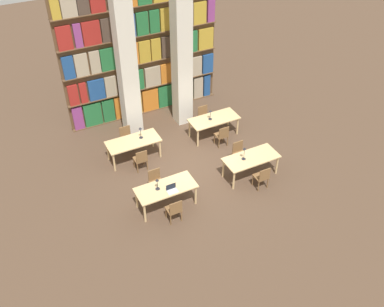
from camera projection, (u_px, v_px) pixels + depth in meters
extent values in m
plane|color=#4C3828|center=(190.00, 167.00, 15.01)|extent=(40.00, 40.00, 0.00)
cube|color=brown|center=(142.00, 49.00, 16.15)|extent=(6.24, 0.06, 5.50)
cube|color=brown|center=(146.00, 110.00, 17.85)|extent=(6.24, 0.35, 0.03)
cube|color=#84387A|center=(78.00, 118.00, 16.51)|extent=(0.38, 0.20, 0.97)
cube|color=#236B38|center=(93.00, 114.00, 16.72)|extent=(0.69, 0.20, 0.97)
cube|color=#236B38|center=(108.00, 110.00, 16.94)|extent=(0.47, 0.20, 0.97)
cube|color=orange|center=(120.00, 107.00, 17.13)|extent=(0.49, 0.20, 0.97)
cube|color=#B7932D|center=(134.00, 103.00, 17.34)|extent=(0.57, 0.20, 0.97)
cube|color=orange|center=(150.00, 99.00, 17.58)|extent=(0.68, 0.20, 0.97)
cube|color=#236B38|center=(165.00, 95.00, 17.82)|extent=(0.66, 0.20, 0.97)
cube|color=orange|center=(177.00, 93.00, 18.01)|extent=(0.33, 0.20, 0.97)
cube|color=#236B38|center=(186.00, 90.00, 18.17)|extent=(0.51, 0.20, 0.97)
cube|color=tan|center=(198.00, 87.00, 18.36)|extent=(0.43, 0.20, 0.97)
cube|color=navy|center=(206.00, 85.00, 18.51)|extent=(0.29, 0.20, 0.97)
cube|color=brown|center=(145.00, 87.00, 17.17)|extent=(6.24, 0.35, 0.03)
cube|color=maroon|center=(73.00, 95.00, 15.87)|extent=(0.37, 0.20, 0.83)
cube|color=maroon|center=(83.00, 92.00, 16.00)|extent=(0.26, 0.20, 0.83)
cube|color=navy|center=(96.00, 89.00, 16.18)|extent=(0.62, 0.20, 0.83)
cube|color=tan|center=(110.00, 86.00, 16.38)|extent=(0.45, 0.20, 0.83)
cube|color=#B7932D|center=(121.00, 83.00, 16.53)|extent=(0.27, 0.20, 0.83)
cube|color=#47382D|center=(129.00, 82.00, 16.65)|extent=(0.26, 0.20, 0.83)
cube|color=#236B38|center=(138.00, 79.00, 16.78)|extent=(0.43, 0.20, 0.83)
cube|color=tan|center=(152.00, 76.00, 17.00)|extent=(0.65, 0.20, 0.83)
cube|color=orange|center=(167.00, 73.00, 17.22)|extent=(0.56, 0.20, 0.83)
cube|color=maroon|center=(181.00, 69.00, 17.45)|extent=(0.67, 0.20, 0.83)
cube|color=tan|center=(196.00, 66.00, 17.68)|extent=(0.50, 0.20, 0.83)
cube|color=navy|center=(207.00, 63.00, 17.88)|extent=(0.47, 0.20, 0.83)
cube|color=brown|center=(143.00, 62.00, 16.48)|extent=(6.24, 0.35, 0.03)
cube|color=navy|center=(68.00, 67.00, 15.18)|extent=(0.40, 0.20, 0.86)
cube|color=tan|center=(81.00, 65.00, 15.35)|extent=(0.47, 0.20, 0.86)
cube|color=tan|center=(95.00, 62.00, 15.52)|extent=(0.37, 0.20, 0.86)
cube|color=#236B38|center=(107.00, 59.00, 15.69)|extent=(0.55, 0.20, 0.86)
cube|color=tan|center=(119.00, 56.00, 15.86)|extent=(0.31, 0.20, 0.86)
cube|color=orange|center=(132.00, 54.00, 16.03)|extent=(0.50, 0.20, 0.86)
cube|color=#B7932D|center=(144.00, 51.00, 16.21)|extent=(0.45, 0.20, 0.86)
cube|color=#B7932D|center=(155.00, 49.00, 16.37)|extent=(0.38, 0.20, 0.86)
cube|color=#47382D|center=(168.00, 46.00, 16.56)|extent=(0.61, 0.20, 0.86)
cube|color=orange|center=(183.00, 43.00, 16.79)|extent=(0.56, 0.20, 0.86)
cube|color=#236B38|center=(194.00, 41.00, 16.95)|extent=(0.25, 0.20, 0.86)
cube|color=#B7932D|center=(205.00, 38.00, 17.14)|extent=(0.64, 0.20, 0.86)
cube|color=brown|center=(140.00, 35.00, 15.79)|extent=(6.24, 0.35, 0.03)
cube|color=maroon|center=(64.00, 38.00, 14.52)|extent=(0.51, 0.20, 0.85)
cube|color=#84387A|center=(77.00, 35.00, 14.68)|extent=(0.26, 0.20, 0.85)
cube|color=maroon|center=(91.00, 33.00, 14.85)|extent=(0.63, 0.20, 0.85)
cube|color=#47382D|center=(110.00, 29.00, 15.09)|extent=(0.63, 0.20, 0.85)
cube|color=navy|center=(127.00, 26.00, 15.33)|extent=(0.55, 0.20, 0.85)
cube|color=#236B38|center=(142.00, 23.00, 15.52)|extent=(0.45, 0.20, 0.85)
cube|color=#236B38|center=(154.00, 21.00, 15.69)|extent=(0.39, 0.20, 0.85)
cube|color=#B7932D|center=(168.00, 18.00, 15.89)|extent=(0.65, 0.20, 0.85)
cube|color=tan|center=(184.00, 15.00, 16.13)|extent=(0.66, 0.20, 0.85)
cube|color=#B7932D|center=(199.00, 13.00, 16.35)|extent=(0.54, 0.20, 0.85)
cube|color=#84387A|center=(210.00, 11.00, 16.53)|extent=(0.30, 0.20, 0.85)
cube|color=brown|center=(138.00, 5.00, 15.11)|extent=(6.24, 0.35, 0.03)
cube|color=#B7932D|center=(54.00, 6.00, 13.79)|extent=(0.30, 0.20, 0.87)
cube|color=tan|center=(68.00, 4.00, 13.94)|extent=(0.52, 0.20, 0.87)
cube|color=#47382D|center=(82.00, 1.00, 14.11)|extent=(0.39, 0.20, 0.87)
cube|color=beige|center=(126.00, 63.00, 14.71)|extent=(0.61, 0.61, 6.00)
cube|color=beige|center=(182.00, 51.00, 15.46)|extent=(0.61, 0.61, 6.00)
cube|color=tan|center=(166.00, 188.00, 13.08)|extent=(1.87, 0.84, 0.04)
cylinder|color=tan|center=(145.00, 213.00, 12.78)|extent=(0.07, 0.07, 0.73)
cylinder|color=tan|center=(196.00, 195.00, 13.38)|extent=(0.07, 0.07, 0.73)
cylinder|color=tan|center=(137.00, 199.00, 13.25)|extent=(0.07, 0.07, 0.73)
cylinder|color=tan|center=(186.00, 182.00, 13.86)|extent=(0.07, 0.07, 0.73)
cylinder|color=brown|center=(166.00, 213.00, 13.01)|extent=(0.04, 0.04, 0.41)
cylinder|color=brown|center=(177.00, 209.00, 13.13)|extent=(0.04, 0.04, 0.41)
cylinder|color=brown|center=(171.00, 220.00, 12.77)|extent=(0.04, 0.04, 0.41)
cylinder|color=brown|center=(182.00, 216.00, 12.90)|extent=(0.04, 0.04, 0.41)
cube|color=brown|center=(174.00, 209.00, 12.81)|extent=(0.42, 0.40, 0.04)
cube|color=brown|center=(176.00, 208.00, 12.54)|extent=(0.40, 0.03, 0.42)
cylinder|color=brown|center=(164.00, 190.00, 13.79)|extent=(0.04, 0.04, 0.41)
cylinder|color=brown|center=(154.00, 193.00, 13.66)|extent=(0.04, 0.04, 0.41)
cylinder|color=brown|center=(160.00, 184.00, 14.03)|extent=(0.04, 0.04, 0.41)
cylinder|color=brown|center=(150.00, 187.00, 13.90)|extent=(0.04, 0.04, 0.41)
cube|color=brown|center=(157.00, 183.00, 13.70)|extent=(0.42, 0.40, 0.04)
cube|color=brown|center=(154.00, 174.00, 13.69)|extent=(0.40, 0.03, 0.42)
cylinder|color=#232328|center=(158.00, 189.00, 13.00)|extent=(0.14, 0.14, 0.01)
cylinder|color=#232328|center=(157.00, 185.00, 12.90)|extent=(0.02, 0.02, 0.32)
cone|color=#232328|center=(157.00, 180.00, 12.77)|extent=(0.11, 0.11, 0.07)
cube|color=silver|center=(173.00, 191.00, 12.92)|extent=(0.32, 0.22, 0.01)
cube|color=black|center=(171.00, 187.00, 12.93)|extent=(0.32, 0.01, 0.20)
cube|color=tan|center=(251.00, 158.00, 14.21)|extent=(1.87, 0.84, 0.04)
cylinder|color=tan|center=(234.00, 180.00, 13.91)|extent=(0.07, 0.07, 0.73)
cylinder|color=tan|center=(277.00, 165.00, 14.52)|extent=(0.07, 0.07, 0.73)
cylinder|color=tan|center=(223.00, 168.00, 14.39)|extent=(0.07, 0.07, 0.73)
cylinder|color=tan|center=(265.00, 154.00, 14.99)|extent=(0.07, 0.07, 0.73)
cylinder|color=brown|center=(253.00, 180.00, 14.16)|extent=(0.04, 0.04, 0.41)
cylinder|color=brown|center=(262.00, 177.00, 14.28)|extent=(0.04, 0.04, 0.41)
cylinder|color=brown|center=(258.00, 186.00, 13.92)|extent=(0.04, 0.04, 0.41)
cylinder|color=brown|center=(268.00, 183.00, 14.05)|extent=(0.04, 0.04, 0.41)
cube|color=brown|center=(261.00, 176.00, 13.96)|extent=(0.42, 0.40, 0.04)
cube|color=brown|center=(265.00, 175.00, 13.69)|extent=(0.40, 0.03, 0.42)
cylinder|color=brown|center=(247.00, 161.00, 14.94)|extent=(0.04, 0.04, 0.41)
cylinder|color=brown|center=(238.00, 164.00, 14.81)|extent=(0.04, 0.04, 0.41)
cylinder|color=brown|center=(241.00, 156.00, 15.18)|extent=(0.04, 0.04, 0.41)
cylinder|color=brown|center=(233.00, 158.00, 15.05)|extent=(0.04, 0.04, 0.41)
cube|color=brown|center=(240.00, 155.00, 14.85)|extent=(0.42, 0.40, 0.04)
cube|color=brown|center=(238.00, 147.00, 14.84)|extent=(0.40, 0.03, 0.42)
cylinder|color=#232328|center=(244.00, 159.00, 14.12)|extent=(0.14, 0.14, 0.01)
cylinder|color=#232328|center=(244.00, 154.00, 13.99)|extent=(0.02, 0.02, 0.40)
cone|color=#232328|center=(245.00, 148.00, 13.85)|extent=(0.11, 0.11, 0.07)
cube|color=tan|center=(133.00, 141.00, 14.93)|extent=(1.87, 0.84, 0.04)
cylinder|color=tan|center=(114.00, 162.00, 14.63)|extent=(0.07, 0.07, 0.73)
cylinder|color=tan|center=(160.00, 149.00, 15.23)|extent=(0.07, 0.07, 0.73)
cylinder|color=tan|center=(108.00, 151.00, 15.10)|extent=(0.07, 0.07, 0.73)
cylinder|color=tan|center=(153.00, 138.00, 15.71)|extent=(0.07, 0.07, 0.73)
cylinder|color=brown|center=(134.00, 163.00, 14.87)|extent=(0.04, 0.04, 0.41)
cylinder|color=brown|center=(144.00, 160.00, 15.00)|extent=(0.04, 0.04, 0.41)
cylinder|color=brown|center=(138.00, 168.00, 14.63)|extent=(0.04, 0.04, 0.41)
cylinder|color=brown|center=(147.00, 165.00, 14.76)|extent=(0.04, 0.04, 0.41)
cube|color=brown|center=(140.00, 159.00, 14.67)|extent=(0.42, 0.40, 0.04)
cube|color=brown|center=(142.00, 157.00, 14.40)|extent=(0.40, 0.03, 0.42)
cylinder|color=brown|center=(134.00, 145.00, 15.65)|extent=(0.04, 0.04, 0.41)
cylinder|color=brown|center=(125.00, 148.00, 15.53)|extent=(0.04, 0.04, 0.41)
cylinder|color=brown|center=(131.00, 140.00, 15.89)|extent=(0.04, 0.04, 0.41)
cylinder|color=brown|center=(122.00, 143.00, 15.76)|extent=(0.04, 0.04, 0.41)
cube|color=brown|center=(127.00, 139.00, 15.57)|extent=(0.42, 0.40, 0.04)
cube|color=brown|center=(125.00, 131.00, 15.55)|extent=(0.40, 0.03, 0.42)
cylinder|color=#232328|center=(141.00, 138.00, 15.06)|extent=(0.14, 0.14, 0.01)
cylinder|color=#232328|center=(141.00, 133.00, 14.94)|extent=(0.02, 0.02, 0.36)
cone|color=#232328|center=(140.00, 128.00, 14.80)|extent=(0.11, 0.11, 0.07)
cube|color=tan|center=(214.00, 119.00, 16.02)|extent=(1.87, 0.84, 0.04)
cylinder|color=tan|center=(198.00, 138.00, 15.72)|extent=(0.07, 0.07, 0.73)
cylinder|color=tan|center=(238.00, 126.00, 16.33)|extent=(0.07, 0.07, 0.73)
cylinder|color=tan|center=(190.00, 129.00, 16.20)|extent=(0.07, 0.07, 0.73)
cylinder|color=tan|center=(228.00, 117.00, 16.81)|extent=(0.07, 0.07, 0.73)
cylinder|color=brown|center=(214.00, 139.00, 15.96)|extent=(0.04, 0.04, 0.41)
cylinder|color=brown|center=(223.00, 136.00, 16.09)|extent=(0.04, 0.04, 0.41)
cylinder|color=brown|center=(219.00, 144.00, 15.72)|extent=(0.04, 0.04, 0.41)
cylinder|color=brown|center=(227.00, 141.00, 15.85)|extent=(0.04, 0.04, 0.41)
cube|color=brown|center=(221.00, 135.00, 15.76)|extent=(0.42, 0.40, 0.04)
cube|color=brown|center=(224.00, 133.00, 15.49)|extent=(0.40, 0.03, 0.42)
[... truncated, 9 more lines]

